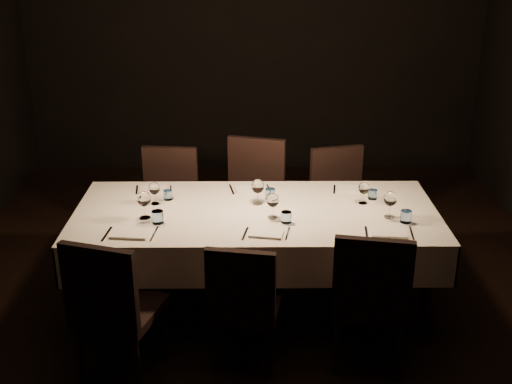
{
  "coord_description": "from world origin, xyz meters",
  "views": [
    {
      "loc": [
        -0.03,
        -4.08,
        2.56
      ],
      "look_at": [
        0.0,
        0.0,
        0.9
      ],
      "focal_mm": 45.0,
      "sensor_mm": 36.0,
      "label": 1
    }
  ],
  "objects_px": {
    "chair_far_left": "(169,200)",
    "chair_near_left": "(112,304)",
    "dining_table": "(256,220)",
    "chair_near_center": "(244,300)",
    "chair_far_right": "(340,199)",
    "chair_near_right": "(371,295)",
    "chair_far_center": "(253,195)"
  },
  "relations": [
    {
      "from": "chair_far_left",
      "to": "chair_near_left",
      "type": "bearing_deg",
      "value": -89.79
    },
    {
      "from": "dining_table",
      "to": "chair_far_left",
      "type": "height_order",
      "value": "chair_far_left"
    },
    {
      "from": "chair_near_center",
      "to": "chair_far_right",
      "type": "distance_m",
      "value": 1.7
    },
    {
      "from": "chair_near_left",
      "to": "chair_far_right",
      "type": "bearing_deg",
      "value": -116.3
    },
    {
      "from": "chair_near_center",
      "to": "chair_far_right",
      "type": "xyz_separation_m",
      "value": [
        0.78,
        1.51,
        0.03
      ]
    },
    {
      "from": "dining_table",
      "to": "chair_far_right",
      "type": "bearing_deg",
      "value": 48.65
    },
    {
      "from": "chair_near_center",
      "to": "chair_near_left",
      "type": "bearing_deg",
      "value": 18.0
    },
    {
      "from": "chair_near_center",
      "to": "chair_near_right",
      "type": "bearing_deg",
      "value": -170.63
    },
    {
      "from": "chair_near_right",
      "to": "chair_far_right",
      "type": "xyz_separation_m",
      "value": [
        0.01,
        1.52,
        -0.01
      ]
    },
    {
      "from": "dining_table",
      "to": "chair_near_left",
      "type": "xyz_separation_m",
      "value": [
        -0.85,
        -0.83,
        -0.16
      ]
    },
    {
      "from": "chair_near_center",
      "to": "chair_near_right",
      "type": "distance_m",
      "value": 0.77
    },
    {
      "from": "dining_table",
      "to": "chair_near_center",
      "type": "xyz_separation_m",
      "value": [
        -0.08,
        -0.72,
        -0.2
      ]
    },
    {
      "from": "chair_near_left",
      "to": "chair_near_right",
      "type": "relative_size",
      "value": 1.01
    },
    {
      "from": "chair_near_left",
      "to": "chair_far_right",
      "type": "distance_m",
      "value": 2.24
    },
    {
      "from": "dining_table",
      "to": "chair_near_right",
      "type": "xyz_separation_m",
      "value": [
        0.69,
        -0.73,
        -0.16
      ]
    },
    {
      "from": "chair_near_right",
      "to": "chair_far_right",
      "type": "bearing_deg",
      "value": -79.47
    },
    {
      "from": "chair_near_left",
      "to": "chair_near_center",
      "type": "distance_m",
      "value": 0.78
    },
    {
      "from": "chair_near_left",
      "to": "chair_far_center",
      "type": "bearing_deg",
      "value": -99.71
    },
    {
      "from": "chair_far_center",
      "to": "chair_far_right",
      "type": "height_order",
      "value": "chair_far_center"
    },
    {
      "from": "chair_near_right",
      "to": "chair_far_center",
      "type": "xyz_separation_m",
      "value": [
        -0.71,
        1.53,
        0.02
      ]
    },
    {
      "from": "chair_near_left",
      "to": "chair_near_right",
      "type": "distance_m",
      "value": 1.55
    },
    {
      "from": "chair_far_center",
      "to": "chair_near_right",
      "type": "bearing_deg",
      "value": -49.68
    },
    {
      "from": "chair_near_left",
      "to": "chair_near_right",
      "type": "xyz_separation_m",
      "value": [
        1.54,
        0.1,
        -0.0
      ]
    },
    {
      "from": "chair_near_left",
      "to": "chair_near_center",
      "type": "xyz_separation_m",
      "value": [
        0.77,
        0.11,
        -0.04
      ]
    },
    {
      "from": "chair_near_center",
      "to": "chair_far_right",
      "type": "bearing_deg",
      "value": -107.09
    },
    {
      "from": "chair_far_right",
      "to": "chair_near_left",
      "type": "bearing_deg",
      "value": -147.74
    },
    {
      "from": "chair_near_left",
      "to": "chair_far_center",
      "type": "xyz_separation_m",
      "value": [
        0.83,
        1.62,
        0.02
      ]
    },
    {
      "from": "dining_table",
      "to": "chair_far_center",
      "type": "relative_size",
      "value": 2.51
    },
    {
      "from": "chair_far_center",
      "to": "chair_far_right",
      "type": "relative_size",
      "value": 1.08
    },
    {
      "from": "chair_far_right",
      "to": "dining_table",
      "type": "bearing_deg",
      "value": -145.31
    },
    {
      "from": "chair_near_left",
      "to": "chair_far_center",
      "type": "relative_size",
      "value": 0.95
    },
    {
      "from": "chair_near_center",
      "to": "chair_far_center",
      "type": "distance_m",
      "value": 1.52
    }
  ]
}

